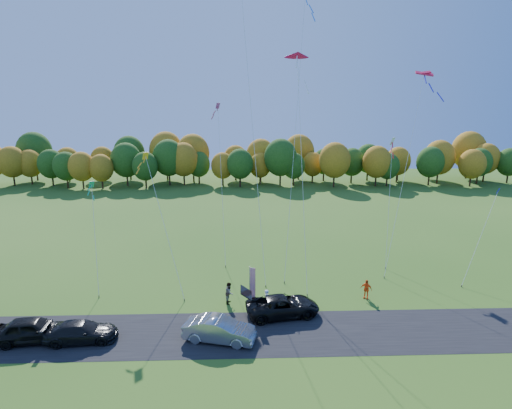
{
  "coord_description": "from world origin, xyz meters",
  "views": [
    {
      "loc": [
        -1.23,
        -29.33,
        15.1
      ],
      "look_at": [
        0.0,
        6.0,
        7.0
      ],
      "focal_mm": 28.0,
      "sensor_mm": 36.0,
      "label": 1
    }
  ],
  "objects_px": {
    "feather_flag": "(252,284)",
    "black_suv": "(283,306)",
    "person_east": "(366,289)",
    "silver_sedan": "(220,330)"
  },
  "relations": [
    {
      "from": "black_suv",
      "to": "feather_flag",
      "type": "distance_m",
      "value": 2.87
    },
    {
      "from": "black_suv",
      "to": "person_east",
      "type": "bearing_deg",
      "value": -80.14
    },
    {
      "from": "silver_sedan",
      "to": "feather_flag",
      "type": "xyz_separation_m",
      "value": [
        2.31,
        4.24,
        1.38
      ]
    },
    {
      "from": "silver_sedan",
      "to": "person_east",
      "type": "relative_size",
      "value": 2.99
    },
    {
      "from": "black_suv",
      "to": "person_east",
      "type": "xyz_separation_m",
      "value": [
        7.24,
        2.63,
        0.04
      ]
    },
    {
      "from": "silver_sedan",
      "to": "feather_flag",
      "type": "height_order",
      "value": "feather_flag"
    },
    {
      "from": "black_suv",
      "to": "feather_flag",
      "type": "bearing_deg",
      "value": 58.3
    },
    {
      "from": "black_suv",
      "to": "person_east",
      "type": "relative_size",
      "value": 3.4
    },
    {
      "from": "feather_flag",
      "to": "black_suv",
      "type": "bearing_deg",
      "value": -21.59
    },
    {
      "from": "person_east",
      "to": "feather_flag",
      "type": "bearing_deg",
      "value": -136.52
    }
  ]
}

